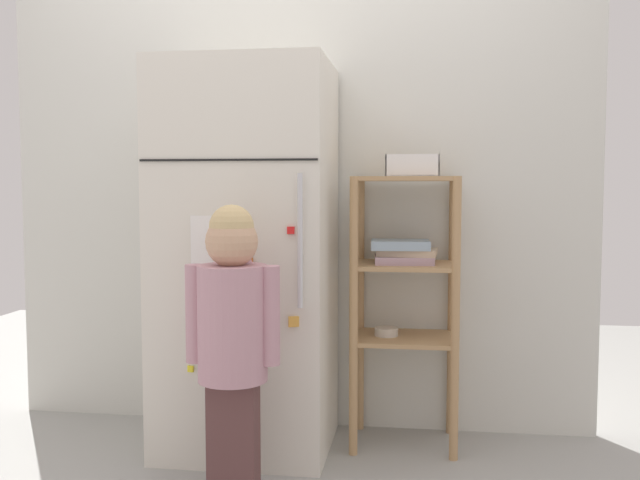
# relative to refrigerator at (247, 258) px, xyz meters

# --- Properties ---
(ground_plane) EXTENTS (6.00, 6.00, 0.00)m
(ground_plane) POSITION_rel_refrigerator_xyz_m (0.15, -0.02, -0.81)
(ground_plane) COLOR #999993
(kitchen_wall_back) EXTENTS (2.70, 0.03, 2.12)m
(kitchen_wall_back) POSITION_rel_refrigerator_xyz_m (0.15, 0.33, 0.25)
(kitchen_wall_back) COLOR silver
(kitchen_wall_back) RESTS_ON ground
(refrigerator) EXTENTS (0.70, 0.63, 1.62)m
(refrigerator) POSITION_rel_refrigerator_xyz_m (0.00, 0.00, 0.00)
(refrigerator) COLOR silver
(refrigerator) RESTS_ON ground
(child_standing) EXTENTS (0.34, 0.25, 1.05)m
(child_standing) POSITION_rel_refrigerator_xyz_m (0.07, -0.51, -0.17)
(child_standing) COLOR brown
(child_standing) RESTS_ON ground
(pantry_shelf_unit) EXTENTS (0.45, 0.35, 1.15)m
(pantry_shelf_unit) POSITION_rel_refrigerator_xyz_m (0.66, 0.12, -0.08)
(pantry_shelf_unit) COLOR tan
(pantry_shelf_unit) RESTS_ON ground
(fruit_bin) EXTENTS (0.22, 0.16, 0.09)m
(fruit_bin) POSITION_rel_refrigerator_xyz_m (0.68, 0.12, 0.38)
(fruit_bin) COLOR white
(fruit_bin) RESTS_ON pantry_shelf_unit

